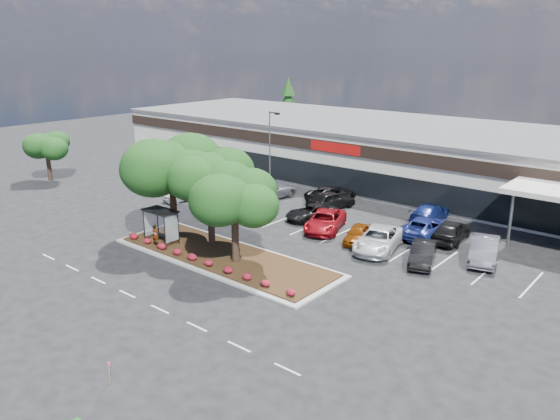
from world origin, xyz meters
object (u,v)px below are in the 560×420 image
Objects in this scene: car_1 at (246,208)px; light_pole at (271,161)px; survey_stake at (109,370)px; car_0 at (184,193)px.

light_pole is at bearing 110.47° from car_1.
survey_stake is 30.61m from car_0.
car_0 is at bearing -137.69° from light_pole.
light_pole is 9.16m from car_0.
survey_stake is at bearing -39.06° from car_0.
car_0 is 8.02m from car_1.
car_0 is 0.92× the size of car_1.
car_0 is (-20.89, 22.37, 0.02)m from survey_stake.
car_1 is at bearing 10.46° from car_0.
survey_stake is at bearing -56.74° from car_1.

